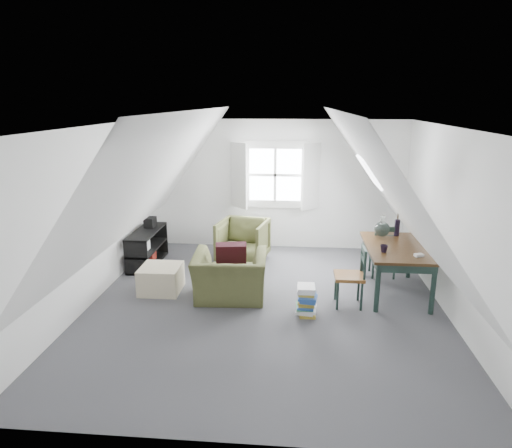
# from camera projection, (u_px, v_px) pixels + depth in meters

# --- Properties ---
(floor) EXTENTS (5.50, 5.50, 0.00)m
(floor) POSITION_uv_depth(u_px,v_px,m) (265.00, 305.00, 6.54)
(floor) COLOR #46464B
(floor) RESTS_ON ground
(ceiling) EXTENTS (5.50, 5.50, 0.00)m
(ceiling) POSITION_uv_depth(u_px,v_px,m) (266.00, 128.00, 5.89)
(ceiling) COLOR white
(ceiling) RESTS_ON wall_back
(wall_back) EXTENTS (5.00, 0.00, 5.00)m
(wall_back) POSITION_uv_depth(u_px,v_px,m) (275.00, 185.00, 8.86)
(wall_back) COLOR white
(wall_back) RESTS_ON ground
(wall_front) EXTENTS (5.00, 0.00, 5.00)m
(wall_front) POSITION_uv_depth(u_px,v_px,m) (242.00, 310.00, 3.57)
(wall_front) COLOR white
(wall_front) RESTS_ON ground
(wall_left) EXTENTS (0.00, 5.50, 5.50)m
(wall_left) POSITION_uv_depth(u_px,v_px,m) (89.00, 217.00, 6.43)
(wall_left) COLOR white
(wall_left) RESTS_ON ground
(wall_right) EXTENTS (0.00, 5.50, 5.50)m
(wall_right) POSITION_uv_depth(u_px,v_px,m) (455.00, 225.00, 6.00)
(wall_right) COLOR white
(wall_right) RESTS_ON ground
(slope_left) EXTENTS (3.19, 5.50, 4.48)m
(slope_left) POSITION_uv_depth(u_px,v_px,m) (152.00, 181.00, 6.21)
(slope_left) COLOR white
(slope_left) RESTS_ON wall_left
(slope_right) EXTENTS (3.19, 5.50, 4.48)m
(slope_right) POSITION_uv_depth(u_px,v_px,m) (384.00, 185.00, 5.94)
(slope_right) COLOR white
(slope_right) RESTS_ON wall_right
(dormer_window) EXTENTS (1.71, 0.35, 1.30)m
(dormer_window) POSITION_uv_depth(u_px,v_px,m) (275.00, 175.00, 8.73)
(dormer_window) COLOR white
(dormer_window) RESTS_ON wall_back
(skylight) EXTENTS (0.35, 0.75, 0.47)m
(skylight) POSITION_uv_depth(u_px,v_px,m) (369.00, 172.00, 7.20)
(skylight) COLOR white
(skylight) RESTS_ON slope_right
(armchair_near) EXTENTS (1.10, 0.97, 0.69)m
(armchair_near) POSITION_uv_depth(u_px,v_px,m) (230.00, 298.00, 6.78)
(armchair_near) COLOR #484C29
(armchair_near) RESTS_ON floor
(armchair_far) EXTENTS (0.98, 1.00, 0.77)m
(armchair_far) POSITION_uv_depth(u_px,v_px,m) (243.00, 261.00, 8.33)
(armchair_far) COLOR #484C29
(armchair_far) RESTS_ON floor
(throw_pillow) EXTENTS (0.49, 0.33, 0.47)m
(throw_pillow) POSITION_uv_depth(u_px,v_px,m) (231.00, 256.00, 6.76)
(throw_pillow) COLOR #350E16
(throw_pillow) RESTS_ON armchair_near
(ottoman) EXTENTS (0.60, 0.60, 0.40)m
(ottoman) POSITION_uv_depth(u_px,v_px,m) (161.00, 279.00, 6.98)
(ottoman) COLOR #C3B695
(ottoman) RESTS_ON floor
(dining_table) EXTENTS (0.90, 1.50, 0.75)m
(dining_table) POSITION_uv_depth(u_px,v_px,m) (397.00, 252.00, 6.78)
(dining_table) COLOR #311D0C
(dining_table) RESTS_ON floor
(demijohn) EXTENTS (0.24, 0.24, 0.34)m
(demijohn) POSITION_uv_depth(u_px,v_px,m) (382.00, 229.00, 7.17)
(demijohn) COLOR silver
(demijohn) RESTS_ON dining_table
(vase_twigs) EXTENTS (0.08, 0.09, 0.66)m
(vase_twigs) POSITION_uv_depth(u_px,v_px,m) (397.00, 227.00, 7.24)
(vase_twigs) COLOR black
(vase_twigs) RESTS_ON dining_table
(cup) EXTENTS (0.14, 0.14, 0.10)m
(cup) POSITION_uv_depth(u_px,v_px,m) (384.00, 252.00, 6.49)
(cup) COLOR black
(cup) RESTS_ON dining_table
(paper_box) EXTENTS (0.13, 0.11, 0.04)m
(paper_box) POSITION_uv_depth(u_px,v_px,m) (419.00, 255.00, 6.30)
(paper_box) COLOR white
(paper_box) RESTS_ON dining_table
(dining_chair_far) EXTENTS (0.42, 0.42, 0.90)m
(dining_chair_far) POSITION_uv_depth(u_px,v_px,m) (383.00, 249.00, 7.51)
(dining_chair_far) COLOR brown
(dining_chair_far) RESTS_ON floor
(dining_chair_near) EXTENTS (0.41, 0.41, 0.87)m
(dining_chair_near) POSITION_uv_depth(u_px,v_px,m) (352.00, 275.00, 6.43)
(dining_chair_near) COLOR brown
(dining_chair_near) RESTS_ON floor
(media_shelf) EXTENTS (0.40, 1.21, 0.62)m
(media_shelf) POSITION_uv_depth(u_px,v_px,m) (147.00, 249.00, 8.10)
(media_shelf) COLOR black
(media_shelf) RESTS_ON floor
(electronics_box) EXTENTS (0.18, 0.24, 0.19)m
(electronics_box) POSITION_uv_depth(u_px,v_px,m) (150.00, 222.00, 8.26)
(electronics_box) COLOR black
(electronics_box) RESTS_ON media_shelf
(magazine_stack) EXTENTS (0.31, 0.37, 0.41)m
(magazine_stack) POSITION_uv_depth(u_px,v_px,m) (307.00, 300.00, 6.20)
(magazine_stack) COLOR #B29933
(magazine_stack) RESTS_ON floor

